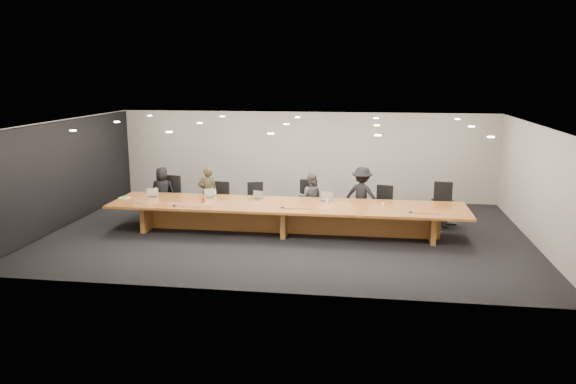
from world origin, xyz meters
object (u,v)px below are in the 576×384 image
(chair_far_right, at_px, (443,204))
(water_bottle, at_px, (215,195))
(laptop_d, at_px, (325,197))
(chair_far_left, at_px, (169,196))
(person_a, at_px, (163,191))
(person_d, at_px, (362,196))
(laptop_a, at_px, (152,193))
(laptop_c, at_px, (256,195))
(mic_left, at_px, (174,205))
(person_b, at_px, (208,193))
(paper_cup_near, at_px, (327,202))
(conference_table, at_px, (286,213))
(amber_mug, at_px, (203,200))
(chair_left, at_px, (219,200))
(person_c, at_px, (311,197))
(paper_cup_far, at_px, (383,204))
(mic_center, at_px, (282,207))
(chair_right, at_px, (383,205))
(chair_mid_left, at_px, (256,201))
(chair_mid_right, at_px, (308,200))
(av_box, at_px, (139,203))
(laptop_b, at_px, (210,194))
(mic_right, at_px, (411,212))

(chair_far_right, height_order, water_bottle, chair_far_right)
(laptop_d, height_order, water_bottle, laptop_d)
(chair_far_left, xyz_separation_m, person_a, (-0.21, 0.06, 0.12))
(person_d, xyz_separation_m, water_bottle, (-3.82, -0.87, 0.08))
(laptop_a, xyz_separation_m, laptop_c, (2.80, 0.11, -0.00))
(laptop_a, height_order, mic_left, laptop_a)
(person_b, distance_m, paper_cup_near, 3.54)
(conference_table, relative_size, amber_mug, 81.67)
(conference_table, bearing_deg, chair_far_right, 17.95)
(chair_far_right, height_order, person_d, person_d)
(chair_left, height_order, laptop_d, chair_left)
(conference_table, xyz_separation_m, person_c, (0.49, 1.22, 0.15))
(laptop_d, xyz_separation_m, paper_cup_far, (1.47, -0.28, -0.08))
(chair_far_left, relative_size, chair_far_right, 1.00)
(mic_center, bearing_deg, chair_right, 32.69)
(chair_mid_left, bearing_deg, water_bottle, -154.22)
(person_c, bearing_deg, chair_right, 178.77)
(chair_mid_right, bearing_deg, laptop_d, -61.92)
(person_d, bearing_deg, av_box, 33.66)
(person_d, relative_size, water_bottle, 6.95)
(chair_right, bearing_deg, mic_left, -147.54)
(chair_mid_left, relative_size, paper_cup_near, 10.59)
(chair_left, distance_m, laptop_a, 1.86)
(chair_right, bearing_deg, person_c, -167.98)
(laptop_b, height_order, mic_center, laptop_b)
(chair_mid_right, distance_m, paper_cup_near, 1.23)
(chair_far_left, distance_m, paper_cup_near, 4.67)
(conference_table, xyz_separation_m, mic_center, (-0.04, -0.42, 0.25))
(chair_far_left, xyz_separation_m, person_d, (5.43, -0.08, 0.20))
(paper_cup_far, bearing_deg, chair_far_right, 36.30)
(conference_table, bearing_deg, laptop_c, 155.15)
(paper_cup_near, bearing_deg, av_box, -171.91)
(chair_mid_left, bearing_deg, chair_left, 161.37)
(mic_right, bearing_deg, mic_left, -178.36)
(conference_table, distance_m, chair_right, 2.71)
(laptop_b, relative_size, paper_cup_far, 3.48)
(chair_right, relative_size, mic_right, 9.11)
(chair_mid_right, xyz_separation_m, chair_right, (2.03, -0.09, -0.04))
(person_d, distance_m, av_box, 5.84)
(chair_far_right, height_order, person_a, person_a)
(mic_left, distance_m, mic_right, 5.80)
(chair_far_right, distance_m, laptop_a, 7.75)
(chair_far_left, height_order, chair_right, chair_far_left)
(chair_left, distance_m, amber_mug, 1.32)
(chair_mid_left, height_order, chair_far_right, chair_far_right)
(water_bottle, xyz_separation_m, mic_center, (1.90, -0.68, -0.10))
(person_a, relative_size, paper_cup_near, 14.13)
(chair_mid_right, relative_size, person_a, 0.82)
(mic_center, bearing_deg, chair_left, 141.87)
(chair_right, distance_m, person_c, 1.96)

